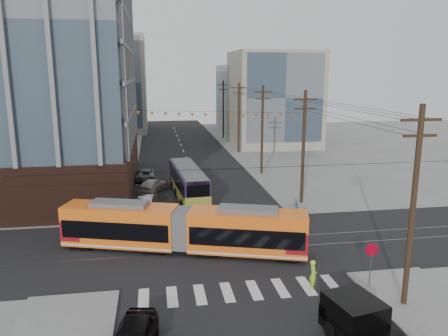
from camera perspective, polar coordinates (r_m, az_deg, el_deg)
The scene contains 15 objects.
ground at distance 29.14m, azimuth 1.01°, elevation -13.05°, with size 160.00×160.00×0.00m, color slate.
bg_bldg_nw_near at distance 78.92m, azimuth -18.45°, elevation 9.22°, with size 18.00×16.00×18.00m, color #8C99A5.
bg_bldg_ne_near at distance 76.87m, azimuth 6.47°, elevation 8.95°, with size 14.00×14.00×16.00m, color gray.
bg_bldg_nw_far at distance 98.35m, azimuth -14.93°, elevation 10.52°, with size 16.00×18.00×20.00m, color gray.
bg_bldg_ne_far at distance 96.75m, azimuth 4.39°, elevation 9.09°, with size 16.00×16.00×14.00m, color #8C99A5.
utility_pole_near at distance 24.89m, azimuth 23.42°, elevation -5.03°, with size 0.30×0.30×11.00m, color black.
utility_pole_far at distance 83.24m, azimuth -0.09°, elevation 7.56°, with size 0.30×0.30×11.00m, color black.
streetcar at distance 31.30m, azimuth -5.40°, elevation -7.93°, with size 17.40×2.45×3.35m, color orange, non-canonical shape.
city_bus at distance 44.47m, azimuth -4.71°, elevation -1.87°, with size 2.43×11.23×3.18m, color #2D1C3F, non-canonical shape.
parked_car_silver at distance 41.80m, azimuth -10.01°, elevation -4.27°, with size 1.40×4.02×1.32m, color #989898.
parked_car_white at distance 47.39m, azimuth -9.31°, elevation -2.25°, with size 1.87×4.59×1.33m, color beige.
parked_car_grey at distance 52.54m, azimuth -10.28°, elevation -0.80°, with size 2.33×5.05×1.40m, color #5B5F62.
pedestrian at distance 26.80m, azimuth 11.56°, elevation -13.52°, with size 0.67×0.44×1.83m, color #B8EB2F.
stop_sign at distance 27.66m, azimuth 18.58°, elevation -12.19°, with size 0.80×0.80×2.62m, color #A50017, non-canonical shape.
jersey_barrier at distance 40.58m, azimuth 9.95°, elevation -5.15°, with size 0.93×4.13×0.83m, color gray.
Camera 1 is at (-4.73, -25.88, 12.52)m, focal length 35.00 mm.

